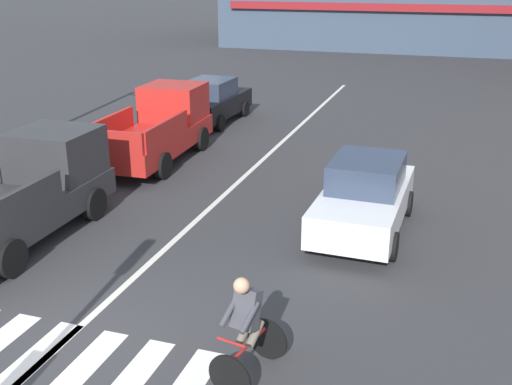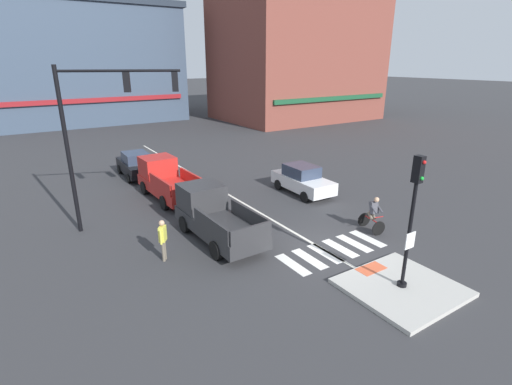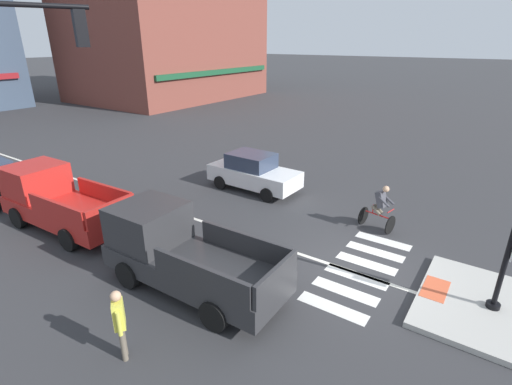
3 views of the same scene
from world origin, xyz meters
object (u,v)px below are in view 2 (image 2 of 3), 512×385
object	(u,v)px
car_white_eastbound_mid	(302,180)
pedestrian_at_curb_left	(163,237)
signal_pole	(413,211)
cyclist	(373,213)
pickup_truck_red_westbound_far	(166,180)
traffic_light_mast	(100,121)
pickup_truck_charcoal_westbound_near	(214,215)
car_black_westbound_distant	(136,165)

from	to	relation	value
car_white_eastbound_mid	pedestrian_at_curb_left	size ratio (longest dim) A/B	2.48
signal_pole	cyclist	distance (m)	5.09
signal_pole	pickup_truck_red_westbound_far	xyz separation A→B (m)	(-3.32, 13.32, -1.88)
traffic_light_mast	cyclist	bearing A→B (deg)	-34.32
signal_pole	pickup_truck_red_westbound_far	size ratio (longest dim) A/B	0.87
signal_pole	car_white_eastbound_mid	size ratio (longest dim) A/B	1.08
traffic_light_mast	pickup_truck_charcoal_westbound_near	bearing A→B (deg)	-42.61
pickup_truck_red_westbound_far	cyclist	bearing A→B (deg)	-57.38
pickup_truck_red_westbound_far	pedestrian_at_curb_left	size ratio (longest dim) A/B	3.09
traffic_light_mast	car_white_eastbound_mid	distance (m)	11.28
signal_pole	car_black_westbound_distant	xyz separation A→B (m)	(-3.59, 18.21, -2.05)
pickup_truck_red_westbound_far	pickup_truck_charcoal_westbound_near	bearing A→B (deg)	-90.96
car_white_eastbound_mid	pickup_truck_charcoal_westbound_near	bearing A→B (deg)	-160.67
signal_pole	car_white_eastbound_mid	world-z (taller)	signal_pole
car_black_westbound_distant	cyclist	xyz separation A→B (m)	(6.39, -14.45, 0.06)
pickup_truck_charcoal_westbound_near	cyclist	bearing A→B (deg)	-28.75
signal_pole	cyclist	size ratio (longest dim) A/B	2.67
traffic_light_mast	pickup_truck_charcoal_westbound_near	world-z (taller)	traffic_light_mast
car_white_eastbound_mid	signal_pole	bearing A→B (deg)	-110.15
car_white_eastbound_mid	pickup_truck_charcoal_westbound_near	size ratio (longest dim) A/B	0.81
car_white_eastbound_mid	pickup_truck_charcoal_westbound_near	distance (m)	7.37
pickup_truck_charcoal_westbound_near	cyclist	size ratio (longest dim) A/B	3.06
car_white_eastbound_mid	pickup_truck_red_westbound_far	xyz separation A→B (m)	(-6.85, 3.71, 0.17)
traffic_light_mast	pedestrian_at_curb_left	xyz separation A→B (m)	(0.91, -4.12, -3.97)
pickup_truck_red_westbound_far	cyclist	world-z (taller)	pickup_truck_red_westbound_far
traffic_light_mast	pickup_truck_red_westbound_far	xyz separation A→B (m)	(3.62, 2.91, -3.97)
cyclist	pedestrian_at_curb_left	xyz separation A→B (m)	(-8.82, 2.53, 0.11)
pickup_truck_charcoal_westbound_near	pickup_truck_red_westbound_far	distance (m)	6.15
car_black_westbound_distant	cyclist	size ratio (longest dim) A/B	2.46
signal_pole	cyclist	world-z (taller)	signal_pole
traffic_light_mast	cyclist	xyz separation A→B (m)	(9.74, -6.65, -4.08)
pickup_truck_charcoal_westbound_near	pickup_truck_red_westbound_far	bearing A→B (deg)	89.04
pickup_truck_charcoal_westbound_near	traffic_light_mast	bearing A→B (deg)	137.39
pickup_truck_charcoal_westbound_near	pedestrian_at_curb_left	bearing A→B (deg)	-161.20
car_black_westbound_distant	car_white_eastbound_mid	distance (m)	11.17
pickup_truck_charcoal_westbound_near	cyclist	distance (m)	7.10
pickup_truck_charcoal_westbound_near	pedestrian_at_curb_left	xyz separation A→B (m)	(-2.60, -0.88, 0.00)
pickup_truck_red_westbound_far	pedestrian_at_curb_left	xyz separation A→B (m)	(-2.70, -7.03, 0.00)
car_black_westbound_distant	traffic_light_mast	bearing A→B (deg)	-113.17
traffic_light_mast	pedestrian_at_curb_left	size ratio (longest dim) A/B	4.30
car_white_eastbound_mid	cyclist	xyz separation A→B (m)	(-0.73, -5.85, 0.06)
traffic_light_mast	car_white_eastbound_mid	size ratio (longest dim) A/B	1.73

